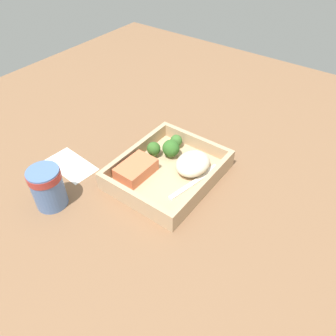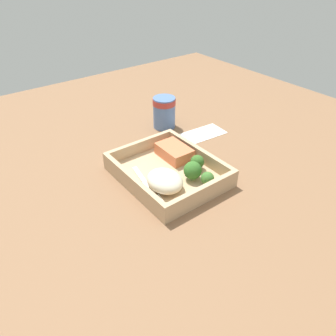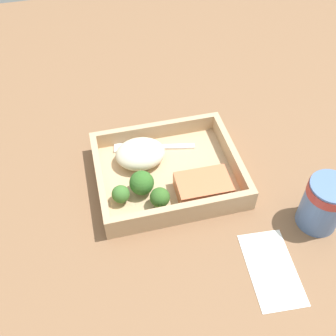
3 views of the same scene
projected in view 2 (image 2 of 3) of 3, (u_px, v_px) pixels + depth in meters
The scene contains 11 objects.
ground_plane at pixel (168, 180), 81.64cm from camera, with size 160.00×160.00×2.00cm, color brown.
takeout_tray at pixel (168, 175), 80.74cm from camera, with size 25.97×21.45×1.20cm, color tan.
tray_rim at pixel (168, 167), 79.44cm from camera, with size 25.97×21.45×3.39cm.
salmon_fillet at pixel (174, 152), 85.61cm from camera, with size 9.43×6.25×3.12cm, color #DC7349.
mashed_potatoes at pixel (165, 181), 74.29cm from camera, with size 9.31×7.68×4.18cm, color beige.
broccoli_floret_1 at pixel (193, 171), 76.99cm from camera, with size 4.34×4.34×4.69cm.
broccoli_floret_2 at pixel (207, 179), 75.30cm from camera, with size 3.13×3.13×3.54cm.
broccoli_floret_3 at pixel (197, 162), 80.54cm from camera, with size 3.46×3.46×3.96cm.
fork at pixel (148, 188), 75.26cm from camera, with size 15.81×4.80×0.44cm.
paper_cup at pixel (164, 111), 100.28cm from camera, with size 7.00×7.00×9.63cm.
receipt_slip at pixel (203, 133), 99.40cm from camera, with size 7.32×13.33×0.24cm, color white.
Camera 2 is at (52.09, -39.75, 47.80)cm, focal length 35.00 mm.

